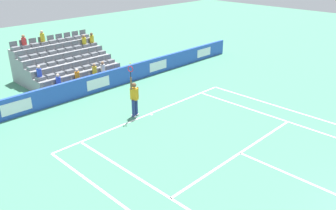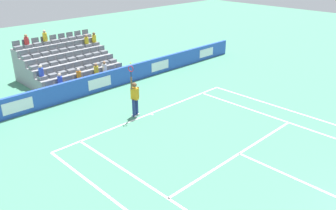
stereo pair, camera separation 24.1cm
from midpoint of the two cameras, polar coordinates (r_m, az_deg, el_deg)
line_baseline at (r=18.10m, az=-3.35°, el=-1.42°), size 10.97×0.10×0.01m
line_service at (r=14.94m, az=11.11°, el=-7.61°), size 8.23×0.10×0.01m
line_centre_service at (r=13.79m, az=22.38°, el=-12.02°), size 0.10×6.40×0.01m
line_singles_sideline_left at (r=12.01m, az=1.45°, el=-15.81°), size 0.10×11.89×0.01m
line_singles_sideline_right at (r=18.01m, az=19.71°, el=-2.99°), size 0.10×11.89×0.01m
line_doubles_sideline_right at (r=19.17m, az=21.51°, el=-1.65°), size 0.10×11.89×0.01m
line_centre_mark at (r=18.04m, az=-3.14°, el=-1.52°), size 0.10×0.20×0.01m
sponsor_barrier at (r=21.26m, az=-11.68°, el=3.54°), size 24.49×0.22×1.09m
tennis_player at (r=17.54m, az=-5.85°, el=1.17°), size 0.53×0.40×2.85m
stadium_stand at (r=24.09m, az=-16.58°, el=6.09°), size 5.58×4.75×3.03m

